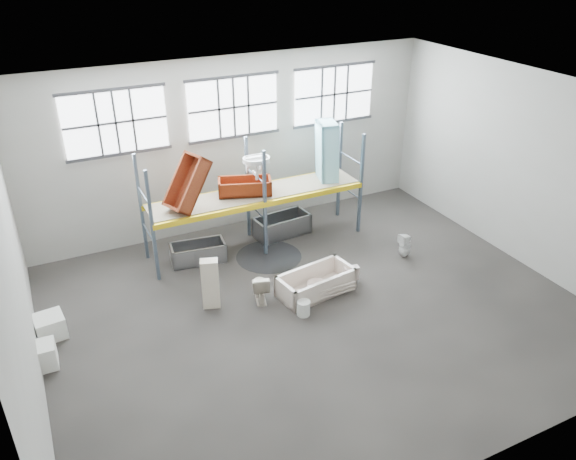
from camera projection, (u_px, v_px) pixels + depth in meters
floor at (316, 311)px, 13.23m from camera, size 12.00×10.00×0.10m
ceiling at (322, 97)px, 10.84m from camera, size 12.00×10.00×0.10m
wall_back at (234, 144)px, 16.04m from camera, size 12.00×0.10×5.00m
wall_front at (488, 355)px, 8.03m from camera, size 12.00×0.10×5.00m
wall_left at (12, 282)px, 9.69m from camera, size 0.10×10.00×5.00m
wall_right at (525, 168)px, 14.38m from camera, size 0.10×10.00×5.00m
window_left at (115, 122)px, 14.20m from camera, size 2.60×0.04×1.60m
window_mid at (233, 107)px, 15.44m from camera, size 2.60×0.04×1.60m
window_right at (334, 94)px, 16.68m from camera, size 2.60×0.04×1.60m
rack_upright_la at (152, 227)px, 13.65m from camera, size 0.08×0.08×3.00m
rack_upright_lb at (141, 208)px, 14.60m from camera, size 0.08×0.08×3.00m
rack_upright_ma at (265, 204)px, 14.81m from camera, size 0.08×0.08×3.00m
rack_upright_mb at (248, 188)px, 15.76m from camera, size 0.08×0.08×3.00m
rack_upright_ra at (361, 185)px, 15.97m from camera, size 0.08×0.08×3.00m
rack_upright_rb at (339, 170)px, 16.92m from camera, size 0.08×0.08×3.00m
rack_beam_front at (265, 204)px, 14.81m from camera, size 6.00×0.10×0.14m
rack_beam_back at (248, 188)px, 15.76m from camera, size 6.00×0.10×0.14m
shelf_deck at (256, 193)px, 15.24m from camera, size 5.90×1.10×0.03m
wet_patch at (269, 256)px, 15.35m from camera, size 1.80×1.80×0.00m
bathtub_beige at (316, 282)px, 13.71m from camera, size 2.00×1.16×0.56m
cistern_spare at (351, 273)px, 14.08m from camera, size 0.41×0.24×0.37m
sink_in_tub at (316, 286)px, 13.79m from camera, size 0.58×0.58×0.16m
toilet_beige at (260, 287)px, 13.39m from camera, size 0.61×0.82×0.74m
cistern_tall at (210, 284)px, 13.04m from camera, size 0.47×0.38×1.25m
toilet_white at (405, 245)px, 15.20m from camera, size 0.34×0.33×0.69m
steel_tub_left at (198, 252)px, 15.03m from camera, size 1.51×0.85×0.53m
steel_tub_right at (282, 225)px, 16.36m from camera, size 1.67×0.91×0.59m
rust_tub_flat at (245, 186)px, 15.07m from camera, size 1.56×1.09×0.40m
rust_tub_tilted at (187, 183)px, 14.05m from camera, size 1.37×1.09×1.47m
sink_on_shelf at (257, 178)px, 14.83m from camera, size 0.74×0.58×0.64m
blue_tub_upright at (327, 152)px, 15.76m from camera, size 0.74×0.93×1.76m
bucket at (303, 308)px, 12.94m from camera, size 0.31×0.31×0.36m
carton_near at (40, 356)px, 11.34m from camera, size 0.64×0.56×0.53m
carton_far at (50, 326)px, 12.23m from camera, size 0.67×0.67×0.51m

